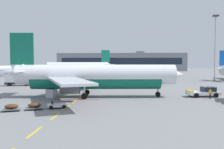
# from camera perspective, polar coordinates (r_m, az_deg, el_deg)

# --- Properties ---
(ground) EXTENTS (400.00, 400.00, 0.00)m
(ground) POSITION_cam_1_polar(r_m,az_deg,el_deg) (63.59, 15.32, -3.26)
(ground) COLOR slate
(apron_paint_markings) EXTENTS (8.00, 92.06, 0.01)m
(apron_paint_markings) POSITION_cam_1_polar(r_m,az_deg,el_deg) (58.91, -5.29, -3.65)
(apron_paint_markings) COLOR yellow
(apron_paint_markings) RESTS_ON ground
(airliner_foreground) EXTENTS (34.81, 34.54, 12.20)m
(airliner_foreground) POSITION_cam_1_polar(r_m,az_deg,el_deg) (47.86, -4.36, -0.44)
(airliner_foreground) COLOR white
(airliner_foreground) RESTS_ON ground
(pushback_tug) EXTENTS (6.35, 3.86, 2.08)m
(pushback_tug) POSITION_cam_1_polar(r_m,az_deg,el_deg) (51.50, 20.24, -3.77)
(pushback_tug) COLOR silver
(pushback_tug) RESTS_ON ground
(airliner_far_center) EXTENTS (34.44, 32.59, 12.68)m
(airliner_far_center) POSITION_cam_1_polar(r_m,az_deg,el_deg) (125.22, -7.36, 1.74)
(airliner_far_center) COLOR silver
(airliner_far_center) RESTS_ON ground
(fuel_service_truck) EXTENTS (7.38, 4.07, 3.14)m
(fuel_service_truck) POSITION_cam_1_polar(r_m,az_deg,el_deg) (74.83, -20.74, -1.15)
(fuel_service_truck) COLOR black
(fuel_service_truck) RESTS_ON ground
(baggage_train) EXTENTS (11.21, 6.01, 1.14)m
(baggage_train) POSITION_cam_1_polar(r_m,az_deg,el_deg) (37.10, -19.55, -6.91)
(baggage_train) COLOR silver
(baggage_train) RESTS_ON ground
(ground_crew_worker) EXTENTS (0.54, 0.55, 1.75)m
(ground_crew_worker) POSITION_cam_1_polar(r_m,az_deg,el_deg) (49.03, 21.50, -4.01)
(ground_crew_worker) COLOR #191E38
(ground_crew_worker) RESTS_ON ground
(uld_cargo_container) EXTENTS (1.97, 1.94, 1.60)m
(uld_cargo_container) POSITION_cam_1_polar(r_m,az_deg,el_deg) (48.58, -13.65, -4.19)
(uld_cargo_container) COLOR #B7BCC6
(uld_cargo_container) RESTS_ON ground
(apron_light_mast_far) EXTENTS (1.80, 1.80, 22.54)m
(apron_light_mast_far) POSITION_cam_1_polar(r_m,az_deg,el_deg) (92.94, 22.47, 7.32)
(apron_light_mast_far) COLOR slate
(apron_light_mast_far) RESTS_ON ground
(terminal_satellite) EXTENTS (92.51, 21.65, 14.43)m
(terminal_satellite) POSITION_cam_1_polar(r_m,az_deg,el_deg) (187.54, 2.16, 2.88)
(terminal_satellite) COLOR gray
(terminal_satellite) RESTS_ON ground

